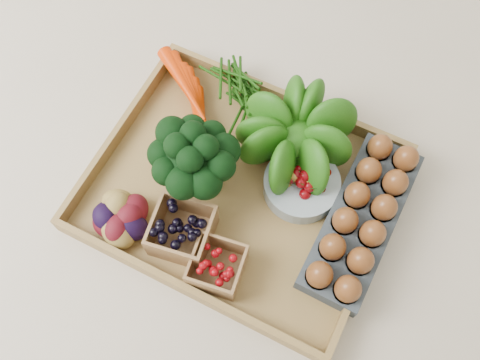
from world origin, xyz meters
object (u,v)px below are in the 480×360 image
at_px(broccoli, 195,169).
at_px(tray, 240,191).
at_px(cherry_bowl, 301,185).
at_px(egg_carton, 361,220).

bearing_deg(broccoli, tray, 16.81).
bearing_deg(cherry_bowl, broccoli, -157.23).
bearing_deg(egg_carton, cherry_bowl, 174.20).
bearing_deg(tray, cherry_bowl, 27.01).
xyz_separation_m(cherry_bowl, egg_carton, (0.13, -0.02, 0.00)).
relative_size(cherry_bowl, egg_carton, 0.44).
xyz_separation_m(broccoli, egg_carton, (0.31, 0.06, -0.04)).
bearing_deg(cherry_bowl, tray, -152.99).
bearing_deg(egg_carton, broccoli, -167.63).
xyz_separation_m(tray, broccoli, (-0.08, -0.02, 0.07)).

